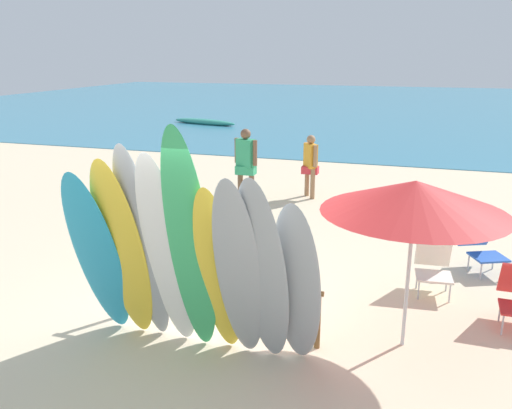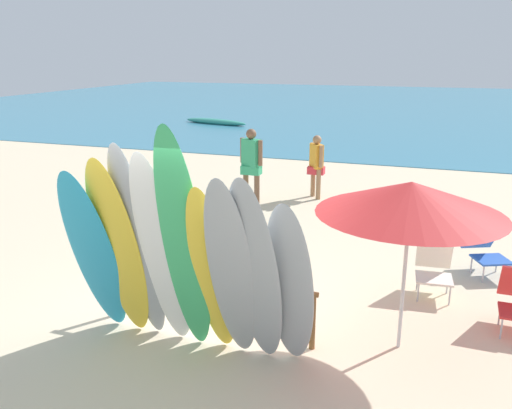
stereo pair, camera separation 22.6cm
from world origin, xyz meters
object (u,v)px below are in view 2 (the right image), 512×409
Objects in this scene: surfboard_yellow_1 at (119,251)px; surfboard_grey_2 at (138,246)px; surfboard_green_4 at (184,246)px; beachgoer_photographing at (316,162)px; surfboard_teal_0 at (94,255)px; surfboard_grey_7 at (256,276)px; surfboard_rack at (209,289)px; beach_chair_striped at (486,248)px; surfboard_white_3 at (162,254)px; beach_umbrella at (411,198)px; beach_chair_red at (434,265)px; surfboard_yellow_5 at (212,273)px; surfboard_grey_8 at (290,287)px; distant_boat at (215,122)px; surfboard_grey_6 at (232,274)px; beachgoer_near_rack at (251,160)px.

surfboard_yellow_1 is 0.94× the size of surfboard_grey_2.
surfboard_green_4 is 7.35m from beachgoer_photographing.
surfboard_grey_7 reaches higher than surfboard_teal_0.
surfboard_rack is 4.60m from beach_chair_striped.
surfboard_teal_0 is at bearing -46.08° from beachgoer_photographing.
surfboard_white_3 is 7.26m from beachgoer_photographing.
surfboard_teal_0 is 2.62× the size of beach_chair_striped.
surfboard_green_4 is 2.53m from beach_umbrella.
beach_chair_red is at bearing 78.55° from beach_umbrella.
surfboard_grey_2 is 1.16× the size of surfboard_yellow_5.
surfboard_green_4 is at bearing -155.84° from beach_chair_striped.
beach_chair_striped is (4.57, 3.72, -0.68)m from surfboard_teal_0.
beach_chair_striped is at bearing 60.42° from surfboard_grey_7.
surfboard_yellow_1 is 1.61× the size of beachgoer_photographing.
surfboard_yellow_1 reaches higher than beachgoer_photographing.
surfboard_white_3 is 1.22× the size of surfboard_grey_8.
distant_boat is (-8.08, 18.86, -0.94)m from surfboard_yellow_5.
distant_boat is (-8.35, 18.97, -1.02)m from surfboard_grey_6.
surfboard_grey_6 reaches higher than beachgoer_near_rack.
beachgoer_photographing is (0.69, 7.24, -0.30)m from surfboard_yellow_1.
surfboard_grey_2 reaches higher than surfboard_grey_8.
surfboard_grey_2 is 3.09× the size of beach_chair_red.
surfboard_yellow_5 is 1.47× the size of beachgoer_photographing.
surfboard_yellow_1 is at bearing -170.30° from surfboard_grey_2.
surfboard_grey_2 reaches higher than beach_chair_striped.
beachgoer_photographing is 6.81m from beach_umbrella.
surfboard_grey_7 is (0.53, -0.08, 0.08)m from surfboard_yellow_5.
beach_chair_striped is 0.25× the size of distant_boat.
surfboard_grey_2 is at bearing 177.98° from surfboard_yellow_5.
surfboard_yellow_5 is (1.17, -0.01, -0.11)m from surfboard_yellow_1.
surfboard_teal_0 is 1.35× the size of beachgoer_near_rack.
surfboard_teal_0 is 0.65× the size of distant_boat.
distant_boat is at bearing 109.82° from surfboard_yellow_1.
surfboard_yellow_1 is 7.28m from beachgoer_photographing.
surfboard_yellow_1 is at bearing 171.96° from surfboard_green_4.
beachgoer_photographing is at bearing 88.19° from surfboard_grey_2.
surfboard_green_4 reaches higher than beachgoer_near_rack.
beach_chair_red is at bearing -57.35° from distant_boat.
surfboard_white_3 is 4.02m from beach_chair_red.
surfboard_grey_2 is at bearing -41.67° from beachgoer_photographing.
beachgoer_photographing is 5.39m from beach_chair_red.
surfboard_white_3 is at bearing -142.27° from beach_chair_red.
beach_umbrella reaches higher than beach_chair_striped.
distant_boat is at bearing 119.32° from beach_umbrella.
surfboard_white_3 is at bearing -39.09° from beachgoer_photographing.
surfboard_teal_0 is 1.12× the size of surfboard_grey_8.
beachgoer_photographing is (-0.48, 7.25, -0.20)m from surfboard_yellow_5.
distant_boat is (-6.58, 18.88, -0.98)m from surfboard_teal_0.
beach_chair_striped is at bearing 37.06° from surfboard_teal_0.
beach_chair_striped reaches higher than surfboard_rack.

